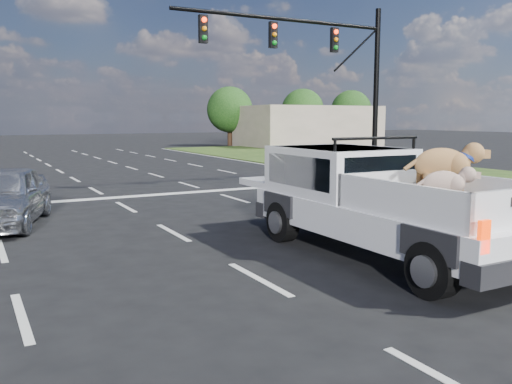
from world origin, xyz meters
The scene contains 9 objects.
ground centered at (0.00, 0.00, 0.00)m, with size 160.00×160.00×0.00m, color black.
road_markings centered at (0.00, 6.56, 0.01)m, with size 17.75×60.00×0.01m.
traffic_signal centered at (7.20, 10.50, 4.73)m, with size 9.11×0.31×7.00m.
building_right centered at (22.00, 34.00, 1.80)m, with size 12.00×7.00×3.60m, color #C1AC93.
tree_far_d centered at (16.00, 38.00, 3.29)m, with size 4.20×4.20×5.40m.
tree_far_e centered at (24.00, 38.00, 3.29)m, with size 4.20×4.20×5.40m.
tree_far_f centered at (30.00, 38.00, 3.29)m, with size 4.20×4.20×5.40m.
pickup_truck centered at (0.95, 0.37, 1.04)m, with size 2.42×5.92×2.22m.
silver_sedan centered at (-5.00, 6.74, 0.71)m, with size 1.68×4.18×1.43m, color #AAACB1.
Camera 1 is at (-5.77, -7.36, 2.56)m, focal length 38.00 mm.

